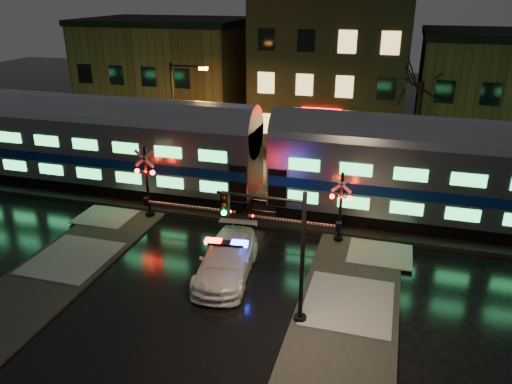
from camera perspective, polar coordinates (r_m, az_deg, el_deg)
ground at (r=24.84m, az=-3.82°, el=-6.57°), size 120.00×120.00×0.00m
ballast at (r=29.03m, az=-0.50°, el=-1.79°), size 90.00×4.20×0.24m
sidewalk_left at (r=23.41m, az=-24.54°, el=-10.55°), size 4.00×20.00×0.12m
sidewalk_right at (r=18.71m, az=9.45°, el=-17.61°), size 4.00×20.00×0.12m
building_left at (r=47.72m, az=-9.92°, el=12.98°), size 14.00×10.00×9.00m
building_mid at (r=43.69m, az=8.86°, el=13.86°), size 12.00×11.00×11.50m
building_right at (r=43.71m, az=26.02°, el=9.92°), size 12.00×10.00×8.50m
train at (r=27.65m, az=1.02°, el=4.21°), size 51.00×3.12×5.92m
police_car at (r=22.37m, az=-3.36°, el=-7.72°), size 2.79×5.63×1.75m
crossing_signal_right at (r=25.10m, az=8.72°, el=-2.53°), size 5.29×0.63×3.75m
crossing_signal_left at (r=27.84m, az=-11.69°, el=0.18°), size 5.83×0.66×4.13m
traffic_light at (r=18.54m, az=2.71°, el=-7.09°), size 3.51×0.66×5.43m
streetlight at (r=33.36m, az=-8.96°, el=8.90°), size 2.55×0.27×7.62m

